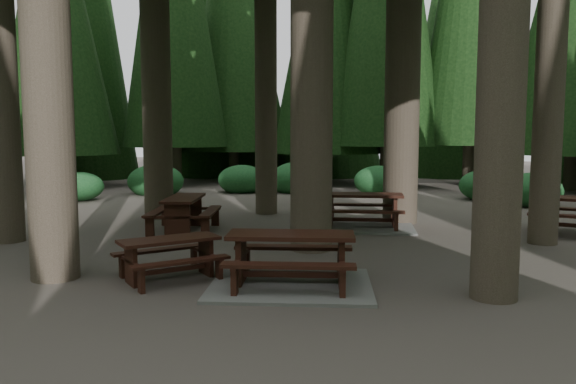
% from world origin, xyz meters
% --- Properties ---
extents(ground, '(80.00, 80.00, 0.00)m').
position_xyz_m(ground, '(0.00, 0.00, 0.00)').
color(ground, '#49423B').
rests_on(ground, ground).
extents(picnic_table_a, '(2.77, 2.43, 0.83)m').
position_xyz_m(picnic_table_a, '(1.04, -2.59, 0.29)').
color(picnic_table_a, gray).
rests_on(picnic_table_a, ground).
extents(picnic_table_b, '(1.91, 2.20, 0.83)m').
position_xyz_m(picnic_table_b, '(-2.61, 1.64, 0.55)').
color(picnic_table_b, '#351810').
rests_on(picnic_table_b, ground).
extents(picnic_table_c, '(2.73, 2.35, 0.85)m').
position_xyz_m(picnic_table_c, '(1.53, 3.14, 0.30)').
color(picnic_table_c, gray).
rests_on(picnic_table_c, ground).
extents(picnic_table_e, '(2.00, 2.00, 0.68)m').
position_xyz_m(picnic_table_e, '(-0.95, -2.64, 0.45)').
color(picnic_table_e, '#351810').
rests_on(picnic_table_e, ground).
extents(shrub_ring, '(23.86, 24.64, 1.49)m').
position_xyz_m(shrub_ring, '(0.70, 0.75, 0.40)').
color(shrub_ring, '#1E582B').
rests_on(shrub_ring, ground).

